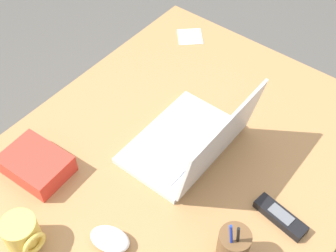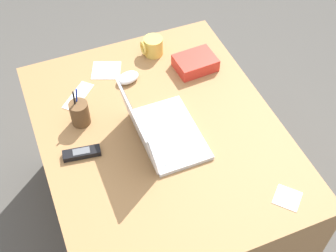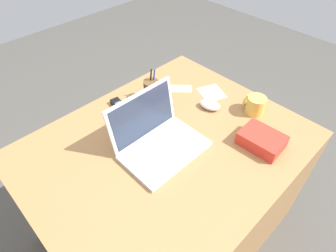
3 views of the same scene
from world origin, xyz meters
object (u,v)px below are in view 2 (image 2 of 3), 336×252
object	(u,v)px
computer_mouse	(128,78)
snack_bag	(195,63)
cordless_phone	(82,153)
laptop	(160,131)
pen_holder	(80,113)
coffee_mug_white	(153,46)

from	to	relation	value
computer_mouse	snack_bag	world-z (taller)	snack_bag
computer_mouse	cordless_phone	xyz separation A→B (m)	(-0.32, 0.30, -0.01)
computer_mouse	snack_bag	distance (m)	0.31
cordless_phone	snack_bag	bearing A→B (deg)	-64.96
laptop	pen_holder	world-z (taller)	laptop
coffee_mug_white	pen_holder	distance (m)	0.51
cordless_phone	pen_holder	size ratio (longest dim) A/B	0.88
pen_holder	snack_bag	size ratio (longest dim) A/B	0.95
coffee_mug_white	pen_holder	xyz separation A→B (m)	(-0.28, 0.42, 0.01)
coffee_mug_white	pen_holder	size ratio (longest dim) A/B	0.59
coffee_mug_white	snack_bag	size ratio (longest dim) A/B	0.56
pen_holder	cordless_phone	bearing A→B (deg)	165.33
laptop	snack_bag	size ratio (longest dim) A/B	1.95
laptop	coffee_mug_white	distance (m)	0.51
laptop	snack_bag	bearing A→B (deg)	-42.77
laptop	computer_mouse	xyz separation A→B (m)	(0.36, 0.01, -0.03)
laptop	coffee_mug_white	bearing A→B (deg)	-17.76
computer_mouse	coffee_mug_white	world-z (taller)	coffee_mug_white
computer_mouse	cordless_phone	size ratio (longest dim) A/B	0.69
laptop	computer_mouse	bearing A→B (deg)	1.71
snack_bag	coffee_mug_white	bearing A→B (deg)	41.22
pen_holder	snack_bag	bearing A→B (deg)	-77.89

